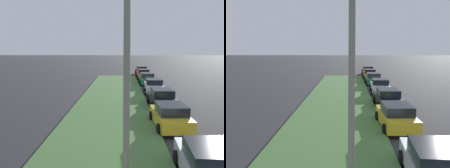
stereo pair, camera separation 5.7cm
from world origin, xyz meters
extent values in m
cube|color=#477238|center=(10.00, 6.03, 0.06)|extent=(60.00, 6.00, 0.12)
cube|color=#B2B5BA|center=(6.17, 2.09, 0.57)|extent=(4.38, 1.99, 0.70)
cube|color=black|center=(5.97, 2.10, 1.19)|extent=(2.27, 1.70, 0.55)
cylinder|color=black|center=(7.56, 2.92, 0.32)|extent=(0.65, 0.25, 0.64)
cylinder|color=black|center=(7.48, 1.13, 0.32)|extent=(0.65, 0.25, 0.64)
cube|color=gold|center=(12.66, 2.27, 0.57)|extent=(4.38, 2.00, 0.70)
cube|color=black|center=(12.47, 2.26, 1.19)|extent=(2.27, 1.70, 0.55)
cylinder|color=black|center=(13.97, 3.23, 0.32)|extent=(0.65, 0.25, 0.64)
cylinder|color=black|center=(14.06, 1.44, 0.32)|extent=(0.65, 0.25, 0.64)
cylinder|color=black|center=(11.27, 3.11, 0.32)|extent=(0.65, 0.25, 0.64)
cylinder|color=black|center=(11.36, 1.31, 0.32)|extent=(0.65, 0.25, 0.64)
cube|color=black|center=(18.21, 1.96, 0.57)|extent=(4.35, 1.91, 0.70)
cube|color=black|center=(18.01, 1.95, 1.19)|extent=(2.24, 1.66, 0.55)
cylinder|color=black|center=(19.53, 2.89, 0.32)|extent=(0.65, 0.24, 0.64)
cylinder|color=black|center=(19.58, 1.09, 0.32)|extent=(0.65, 0.24, 0.64)
cylinder|color=black|center=(16.83, 2.82, 0.32)|extent=(0.65, 0.24, 0.64)
cylinder|color=black|center=(16.88, 1.02, 0.32)|extent=(0.65, 0.24, 0.64)
cube|color=silver|center=(24.81, 1.80, 0.57)|extent=(4.35, 1.93, 0.70)
cube|color=black|center=(24.61, 1.81, 1.19)|extent=(2.25, 1.67, 0.55)
cylinder|color=black|center=(26.19, 2.66, 0.32)|extent=(0.65, 0.24, 0.64)
cylinder|color=black|center=(26.13, 0.86, 0.32)|extent=(0.65, 0.24, 0.64)
cylinder|color=black|center=(23.49, 2.74, 0.32)|extent=(0.65, 0.24, 0.64)
cylinder|color=black|center=(23.43, 0.94, 0.32)|extent=(0.65, 0.24, 0.64)
cube|color=#1E6B38|center=(31.15, 1.94, 0.57)|extent=(4.32, 1.84, 0.70)
cube|color=black|center=(30.95, 1.94, 1.19)|extent=(2.21, 1.62, 0.55)
cylinder|color=black|center=(32.49, 2.85, 0.32)|extent=(0.64, 0.23, 0.64)
cylinder|color=black|center=(32.50, 1.05, 0.32)|extent=(0.64, 0.23, 0.64)
cylinder|color=black|center=(29.79, 2.83, 0.32)|extent=(0.64, 0.23, 0.64)
cylinder|color=black|center=(29.80, 1.03, 0.32)|extent=(0.64, 0.23, 0.64)
cube|color=orange|center=(37.02, 1.93, 0.57)|extent=(4.31, 1.82, 0.70)
cube|color=black|center=(36.82, 1.93, 1.19)|extent=(2.21, 1.61, 0.55)
cylinder|color=black|center=(38.37, 2.83, 0.32)|extent=(0.64, 0.22, 0.64)
cylinder|color=black|center=(38.36, 1.03, 0.32)|extent=(0.64, 0.22, 0.64)
cylinder|color=black|center=(35.67, 2.84, 0.32)|extent=(0.64, 0.22, 0.64)
cylinder|color=black|center=(35.66, 1.04, 0.32)|extent=(0.64, 0.22, 0.64)
cube|color=red|center=(42.81, 1.80, 0.57)|extent=(4.33, 1.88, 0.70)
cube|color=black|center=(42.61, 1.79, 1.19)|extent=(2.23, 1.64, 0.55)
cylinder|color=black|center=(44.14, 2.72, 0.32)|extent=(0.64, 0.23, 0.64)
cylinder|color=black|center=(44.17, 0.92, 0.32)|extent=(0.64, 0.23, 0.64)
cylinder|color=black|center=(41.44, 2.67, 0.32)|extent=(0.64, 0.23, 0.64)
cylinder|color=black|center=(41.47, 0.87, 0.32)|extent=(0.64, 0.23, 0.64)
cylinder|color=gray|center=(6.43, 5.00, 3.75)|extent=(0.24, 0.24, 7.50)
camera|label=1|loc=(-2.58, 5.16, 4.79)|focal=41.70mm
camera|label=2|loc=(-2.57, 5.11, 4.79)|focal=41.70mm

